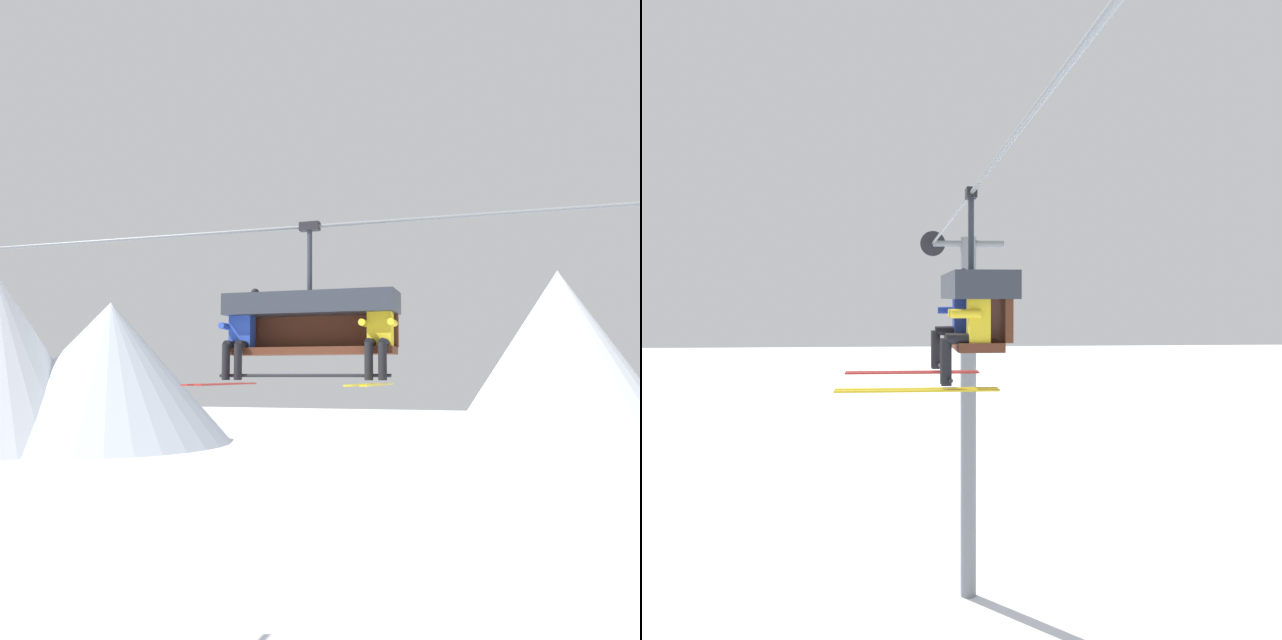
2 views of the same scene
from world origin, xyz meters
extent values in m
cylinder|color=slate|center=(-7.78, 0.00, 4.07)|extent=(0.36, 0.36, 8.14)
cylinder|color=slate|center=(-7.78, 0.00, 7.99)|extent=(0.16, 1.60, 0.16)
cylinder|color=black|center=(-7.78, -0.80, 7.99)|extent=(0.08, 0.56, 0.56)
cylinder|color=slate|center=(0.02, -0.80, 7.99)|extent=(17.61, 0.05, 0.05)
cube|color=#512819|center=(0.91, -0.80, 6.27)|extent=(2.34, 0.48, 0.10)
cube|color=#512819|center=(0.91, -0.52, 6.54)|extent=(2.34, 0.08, 0.45)
cube|color=#2D333D|center=(0.91, -0.74, 6.92)|extent=(2.39, 0.68, 0.30)
cylinder|color=black|center=(0.91, -1.12, 5.94)|extent=(2.34, 0.04, 0.04)
cylinder|color=#2D333D|center=(0.91, -0.80, 7.50)|extent=(0.07, 0.07, 0.87)
cube|color=black|center=(0.91, -0.80, 7.99)|extent=(0.28, 0.12, 0.12)
cube|color=#2847B7|center=(-0.07, -0.82, 6.58)|extent=(0.32, 0.22, 0.52)
sphere|color=silver|center=(-0.07, -0.82, 6.94)|extent=(0.22, 0.22, 0.22)
ellipsoid|color=black|center=(-0.07, -0.92, 6.94)|extent=(0.17, 0.04, 0.08)
cylinder|color=black|center=(-0.16, -0.99, 6.36)|extent=(0.11, 0.34, 0.11)
cylinder|color=black|center=(0.02, -0.99, 6.36)|extent=(0.11, 0.34, 0.11)
cylinder|color=black|center=(-0.16, -1.16, 6.12)|extent=(0.11, 0.11, 0.48)
cylinder|color=black|center=(0.02, -1.16, 6.12)|extent=(0.11, 0.11, 0.48)
cube|color=#B22823|center=(-0.16, -1.46, 5.83)|extent=(0.09, 1.70, 0.02)
cube|color=#B22823|center=(0.02, -1.46, 5.83)|extent=(0.09, 1.70, 0.02)
cylinder|color=#2847B7|center=(-0.26, -0.97, 6.62)|extent=(0.09, 0.30, 0.09)
cylinder|color=#2847B7|center=(0.12, -0.82, 6.93)|extent=(0.09, 0.09, 0.30)
sphere|color=black|center=(0.12, -0.82, 7.10)|extent=(0.11, 0.11, 0.11)
cube|color=yellow|center=(1.89, -0.82, 6.58)|extent=(0.32, 0.22, 0.52)
sphere|color=silver|center=(1.89, -0.82, 6.94)|extent=(0.22, 0.22, 0.22)
ellipsoid|color=black|center=(1.89, -0.92, 6.94)|extent=(0.17, 0.04, 0.08)
cylinder|color=black|center=(1.80, -0.99, 6.36)|extent=(0.11, 0.34, 0.11)
cylinder|color=black|center=(1.98, -0.99, 6.36)|extent=(0.11, 0.34, 0.11)
cylinder|color=black|center=(1.80, -1.16, 6.12)|extent=(0.11, 0.11, 0.48)
cylinder|color=black|center=(1.98, -1.16, 6.12)|extent=(0.11, 0.11, 0.48)
cube|color=gold|center=(1.80, -1.46, 5.83)|extent=(0.09, 1.70, 0.02)
cube|color=gold|center=(1.98, -1.46, 5.83)|extent=(0.09, 1.70, 0.02)
cylinder|color=yellow|center=(1.70, -0.97, 6.62)|extent=(0.09, 0.30, 0.09)
cylinder|color=yellow|center=(2.08, -0.97, 6.62)|extent=(0.09, 0.30, 0.09)
camera|label=1|loc=(3.40, -8.88, 5.94)|focal=35.00mm
camera|label=2|loc=(10.16, -1.72, 6.79)|focal=45.00mm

